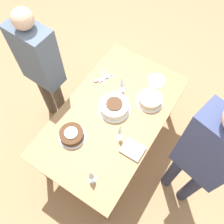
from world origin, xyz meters
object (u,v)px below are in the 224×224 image
object	(u,v)px
cake_center_white	(114,106)
wine_glass_far	(91,175)
wine_glass_near	(120,130)
cake_front_chocolate	(72,135)
person_cutting	(41,65)
wine_glass_extra	(122,82)
person_watching	(205,156)
cake_back_decorated	(150,99)

from	to	relation	value
cake_center_white	wine_glass_far	xyz separation A→B (m)	(0.67, 0.21, 0.10)
wine_glass_near	cake_front_chocolate	bearing A→B (deg)	-58.98
cake_center_white	person_cutting	xyz separation A→B (m)	(0.08, -0.79, 0.18)
wine_glass_extra	cake_front_chocolate	bearing A→B (deg)	-9.83
cake_front_chocolate	wine_glass_near	world-z (taller)	wine_glass_near
wine_glass_far	person_watching	size ratio (longest dim) A/B	0.12
wine_glass_near	wine_glass_extra	xyz separation A→B (m)	(-0.45, -0.25, -0.02)
person_watching	wine_glass_near	bearing A→B (deg)	20.29
cake_back_decorated	person_cutting	bearing A→B (deg)	-71.84
cake_back_decorated	person_watching	bearing A→B (deg)	57.32
cake_back_decorated	person_watching	size ratio (longest dim) A/B	0.15
wine_glass_near	person_cutting	distance (m)	1.00
cake_back_decorated	cake_front_chocolate	bearing A→B (deg)	-30.54
wine_glass_far	person_cutting	xyz separation A→B (m)	(-0.59, -0.99, 0.08)
wine_glass_near	person_watching	world-z (taller)	person_watching
cake_center_white	wine_glass_near	bearing A→B (deg)	41.42
cake_back_decorated	wine_glass_extra	distance (m)	0.32
wine_glass_far	person_cutting	bearing A→B (deg)	-120.70
cake_front_chocolate	wine_glass_far	xyz separation A→B (m)	(0.22, 0.38, 0.10)
person_cutting	person_watching	world-z (taller)	person_watching
cake_center_white	cake_front_chocolate	distance (m)	0.48
wine_glass_far	wine_glass_near	bearing A→B (deg)	-179.27
wine_glass_extra	person_cutting	size ratio (longest dim) A/B	0.13
cake_back_decorated	cake_center_white	bearing A→B (deg)	-44.38
cake_center_white	cake_back_decorated	bearing A→B (deg)	135.62
person_cutting	wine_glass_extra	bearing A→B (deg)	25.30
wine_glass_near	person_cutting	xyz separation A→B (m)	(-0.15, -0.99, 0.06)
wine_glass_far	wine_glass_extra	size ratio (longest dim) A/B	0.99
cake_center_white	person_cutting	size ratio (longest dim) A/B	0.20
cake_center_white	wine_glass_far	distance (m)	0.71
cake_center_white	person_watching	world-z (taller)	person_watching
wine_glass_extra	wine_glass_far	bearing A→B (deg)	16.21
cake_back_decorated	person_watching	xyz separation A→B (m)	(0.40, 0.63, 0.30)
cake_back_decorated	wine_glass_extra	world-z (taller)	wine_glass_extra
wine_glass_extra	person_watching	xyz separation A→B (m)	(0.37, 0.93, 0.20)
wine_glass_far	wine_glass_extra	world-z (taller)	wine_glass_extra
cake_front_chocolate	wine_glass_far	world-z (taller)	wine_glass_far
person_watching	cake_front_chocolate	bearing A→B (deg)	29.58
wine_glass_near	person_cutting	size ratio (longest dim) A/B	0.15
cake_front_chocolate	wine_glass_near	size ratio (longest dim) A/B	1.08
cake_back_decorated	wine_glass_near	xyz separation A→B (m)	(0.49, -0.05, 0.12)
wine_glass_extra	person_watching	world-z (taller)	person_watching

